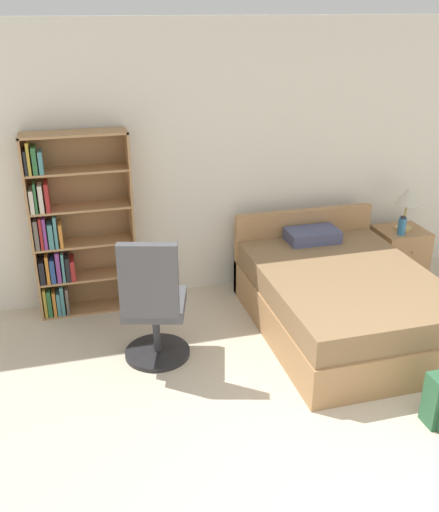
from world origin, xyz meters
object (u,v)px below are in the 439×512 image
at_px(office_chair, 153,307).
at_px(nightstand, 399,254).
at_px(table_lamp, 408,198).
at_px(bookshelf, 70,231).
at_px(water_bottle, 402,226).
at_px(bed, 340,298).

distance_m(office_chair, nightstand, 2.90).
bearing_deg(nightstand, table_lamp, 34.97).
relative_size(bookshelf, table_lamp, 3.82).
height_order(office_chair, table_lamp, office_chair).
distance_m(office_chair, table_lamp, 2.94).
xyz_separation_m(office_chair, water_bottle, (2.66, 0.78, 0.13)).
bearing_deg(office_chair, table_lamp, 18.19).
relative_size(table_lamp, water_bottle, 2.28).
xyz_separation_m(bookshelf, water_bottle, (3.23, -0.28, -0.17)).
distance_m(bed, water_bottle, 1.23).
distance_m(bed, nightstand, 1.31).
distance_m(table_lamp, water_bottle, 0.30).
bearing_deg(water_bottle, bed, -145.66).
bearing_deg(bed, table_lamp, 36.26).
distance_m(bookshelf, water_bottle, 3.25).
bearing_deg(bookshelf, water_bottle, -4.94).
bearing_deg(bookshelf, office_chair, -61.69).
distance_m(bookshelf, bed, 2.50).
relative_size(bed, nightstand, 3.61).
relative_size(office_chair, water_bottle, 5.75).
xyz_separation_m(nightstand, table_lamp, (0.02, 0.02, 0.61)).
relative_size(bookshelf, nightstand, 3.12).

